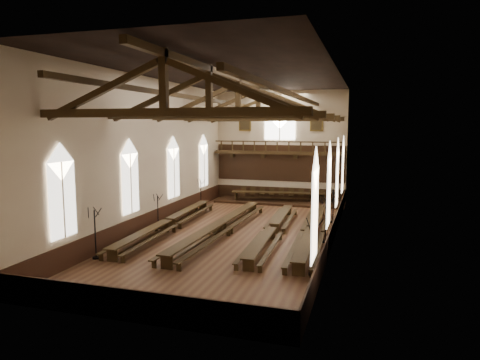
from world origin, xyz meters
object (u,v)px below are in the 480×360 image
at_px(candelabrum_left_mid, 158,218).
at_px(candelabrum_right_near, 313,258).
at_px(candelabrum_left_near, 96,243).
at_px(candelabrum_right_mid, 325,229).
at_px(high_table, 279,193).
at_px(refectory_row_b, 220,225).
at_px(refectory_row_c, 273,228).
at_px(refectory_row_d, 312,229).
at_px(dais, 279,202).
at_px(refectory_row_a, 168,222).
at_px(candelabrum_left_far, 201,199).
at_px(candelabrum_right_far, 333,212).

distance_m(candelabrum_left_mid, candelabrum_right_near, 12.65).
bearing_deg(candelabrum_left_near, candelabrum_left_mid, 90.00).
bearing_deg(candelabrum_left_near, candelabrum_right_mid, 30.77).
relative_size(high_table, candelabrum_right_near, 3.14).
relative_size(refectory_row_b, refectory_row_c, 1.07).
bearing_deg(refectory_row_d, high_table, 111.20).
height_order(candelabrum_left_near, candelabrum_right_mid, candelabrum_left_near).
relative_size(dais, candelabrum_left_near, 4.17).
distance_m(refectory_row_d, candelabrum_left_near, 12.60).
distance_m(refectory_row_a, candelabrum_left_far, 7.90).
height_order(refectory_row_b, candelabrum_left_mid, candelabrum_left_mid).
bearing_deg(candelabrum_right_mid, refectory_row_b, 179.71).
relative_size(refectory_row_b, high_table, 1.75).
bearing_deg(high_table, refectory_row_c, -80.52).
xyz_separation_m(refectory_row_b, dais, (1.40, 11.88, -0.49)).
distance_m(refectory_row_a, candelabrum_right_near, 11.83).
bearing_deg(high_table, refectory_row_d, -68.80).
bearing_deg(candelabrum_right_near, refectory_row_c, 117.62).
bearing_deg(candelabrum_left_mid, candelabrum_right_far, 25.08).
bearing_deg(candelabrum_right_far, candelabrum_right_near, -90.00).
bearing_deg(refectory_row_b, candelabrum_right_mid, -0.29).
distance_m(high_table, candelabrum_left_far, 7.14).
xyz_separation_m(candelabrum_left_near, candelabrum_right_far, (11.10, 12.05, -0.07)).
xyz_separation_m(dais, candelabrum_right_far, (5.20, -6.47, 0.66)).
distance_m(candelabrum_left_near, candelabrum_left_far, 14.51).
distance_m(refectory_row_d, high_table, 11.97).
relative_size(refectory_row_b, candelabrum_left_mid, 6.34).
relative_size(candelabrum_left_near, candelabrum_right_near, 1.00).
bearing_deg(dais, candelabrum_left_near, -107.66).
relative_size(candelabrum_left_far, candelabrum_right_near, 0.90).
distance_m(dais, candelabrum_left_mid, 13.09).
height_order(refectory_row_c, refectory_row_d, refectory_row_d).
relative_size(refectory_row_a, refectory_row_d, 0.99).
bearing_deg(candelabrum_right_near, candelabrum_right_mid, 90.00).
height_order(candelabrum_left_near, candelabrum_right_far, candelabrum_left_near).
bearing_deg(refectory_row_b, candelabrum_right_near, -41.55).
relative_size(high_table, candelabrum_right_far, 3.44).
relative_size(candelabrum_left_near, candelabrum_left_far, 1.11).
bearing_deg(refectory_row_a, candelabrum_right_mid, -0.25).
height_order(refectory_row_c, candelabrum_left_mid, candelabrum_left_mid).
distance_m(refectory_row_c, candelabrum_right_mid, 3.34).
bearing_deg(candelabrum_left_near, refectory_row_c, 42.22).
bearing_deg(candelabrum_right_near, refectory_row_b, 138.45).
height_order(candelabrum_left_mid, candelabrum_right_far, candelabrum_right_far).
xyz_separation_m(candelabrum_left_far, candelabrum_right_mid, (11.10, -7.90, 0.07)).
relative_size(refectory_row_b, candelabrum_right_mid, 5.56).
height_order(refectory_row_b, candelabrum_left_near, candelabrum_left_near).
xyz_separation_m(refectory_row_a, candelabrum_left_far, (-0.84, 7.85, 0.20)).
relative_size(refectory_row_c, candelabrum_left_near, 5.14).
height_order(dais, candelabrum_left_far, candelabrum_left_far).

